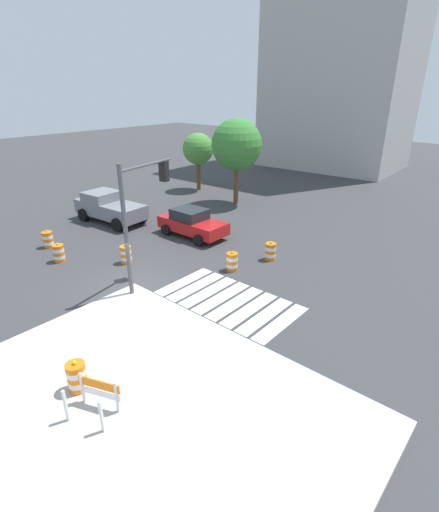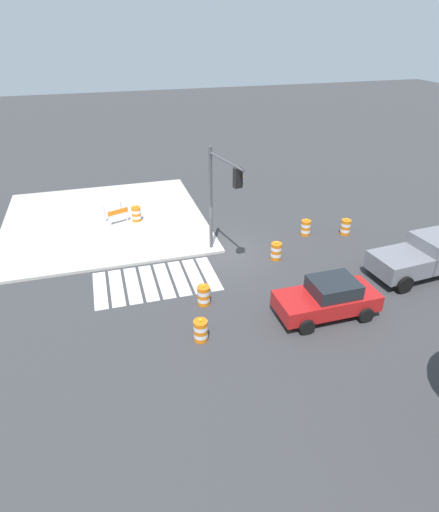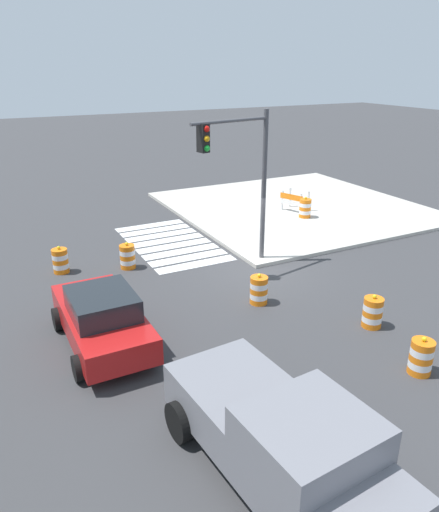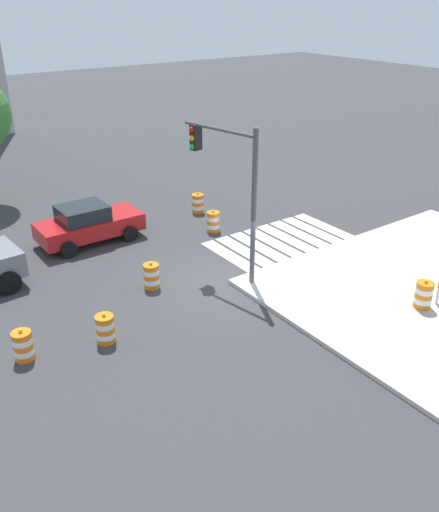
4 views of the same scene
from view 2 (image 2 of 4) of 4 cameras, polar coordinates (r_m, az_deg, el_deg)
name	(u,v)px [view 2 (image 2 of 4)]	position (r m, az deg, el deg)	size (l,w,h in m)	color
ground_plane	(225,253)	(22.84, 0.74, 0.42)	(120.00, 120.00, 0.00)	#38383A
sidewalk_corner	(105,220)	(27.39, -15.18, 4.67)	(12.00, 12.00, 0.15)	#BCB7AD
crosswalk_stripes	(156,281)	(20.61, -8.49, -3.40)	(5.85, 3.20, 0.02)	silver
sports_car	(328,298)	(18.42, 14.37, -5.48)	(4.31, 2.16, 1.63)	red
pickup_truck	(425,256)	(22.87, 25.93, 0.00)	(5.29, 2.67, 1.92)	slate
traffic_barrel_near_corner	(204,295)	(18.65, -2.15, -5.30)	(0.56, 0.56, 1.02)	orange
traffic_barrel_crosswalk_end	(276,251)	(22.27, 7.64, 0.66)	(0.56, 0.56, 1.02)	orange
traffic_barrel_median_near	(306,228)	(25.10, 11.51, 3.76)	(0.56, 0.56, 1.02)	orange
traffic_barrel_median_far	(201,330)	(16.74, -2.55, -9.97)	(0.56, 0.56, 1.02)	orange
traffic_barrel_far_curb	(345,227)	(25.74, 16.58, 3.76)	(0.56, 0.56, 1.02)	orange
traffic_barrel_on_sidewalk	(136,214)	(26.51, -11.12, 5.58)	(0.56, 0.56, 1.02)	orange
construction_barricade	(117,214)	(26.49, -13.61, 5.56)	(1.43, 1.18, 1.00)	silver
traffic_light_pole	(221,188)	(20.66, 0.24, 9.14)	(0.90, 3.24, 5.50)	#4C4C51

